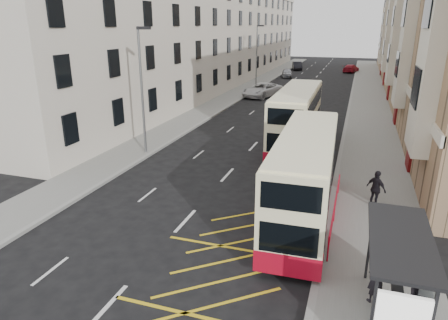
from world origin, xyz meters
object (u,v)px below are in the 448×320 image
(pedestrian_mid, at_px, (420,300))
(bus_shelter, at_px, (405,269))
(street_lamp_far, at_px, (257,53))
(car_silver, at_px, (287,73))
(pedestrian_far, at_px, (376,189))
(car_red, at_px, (351,68))
(double_decker_front, at_px, (304,177))
(car_dark, at_px, (297,66))
(street_lamp_near, at_px, (142,85))
(white_van, at_px, (262,90))
(pedestrian_near, at_px, (376,278))
(double_decker_rear, at_px, (297,119))

(pedestrian_mid, bearing_deg, bus_shelter, -153.53)
(street_lamp_far, relative_size, car_silver, 1.95)
(pedestrian_far, height_order, car_red, pedestrian_far)
(pedestrian_far, distance_m, car_silver, 49.10)
(double_decker_front, xyz_separation_m, pedestrian_mid, (4.07, -5.70, -1.08))
(pedestrian_mid, relative_size, car_dark, 0.34)
(street_lamp_near, relative_size, car_red, 1.68)
(white_van, bearing_deg, pedestrian_far, -45.72)
(bus_shelter, distance_m, street_lamp_far, 44.94)
(pedestrian_near, distance_m, pedestrian_far, 7.23)
(double_decker_front, relative_size, pedestrian_mid, 6.42)
(pedestrian_near, bearing_deg, pedestrian_far, -131.45)
(double_decker_front, bearing_deg, car_silver, 98.77)
(white_van, distance_m, car_silver, 19.28)
(street_lamp_far, bearing_deg, car_silver, 82.49)
(double_decker_rear, relative_size, car_silver, 2.55)
(car_silver, bearing_deg, street_lamp_far, -107.69)
(street_lamp_far, bearing_deg, street_lamp_near, -90.00)
(pedestrian_near, xyz_separation_m, car_silver, (-12.37, 54.70, -0.28))
(street_lamp_far, height_order, pedestrian_far, street_lamp_far)
(street_lamp_far, xyz_separation_m, car_red, (11.44, 23.98, -3.94))
(pedestrian_near, xyz_separation_m, car_dark, (-12.50, 66.33, -0.23))
(pedestrian_mid, bearing_deg, street_lamp_far, 96.09)
(double_decker_rear, relative_size, pedestrian_mid, 6.71)
(white_van, height_order, car_silver, white_van)
(double_decker_rear, distance_m, car_red, 49.51)
(pedestrian_near, bearing_deg, street_lamp_near, -78.68)
(street_lamp_far, bearing_deg, double_decker_rear, -70.08)
(street_lamp_far, height_order, pedestrian_mid, street_lamp_far)
(pedestrian_near, distance_m, white_van, 37.38)
(pedestrian_mid, xyz_separation_m, car_dark, (-13.65, 66.95, -0.18))
(bus_shelter, bearing_deg, car_silver, 103.04)
(pedestrian_mid, xyz_separation_m, pedestrian_far, (-0.98, 7.84, 0.10))
(car_silver, height_order, car_red, car_silver)
(pedestrian_far, bearing_deg, car_dark, -38.82)
(bus_shelter, height_order, pedestrian_near, bus_shelter)
(double_decker_rear, distance_m, car_dark, 51.12)
(bus_shelter, bearing_deg, pedestrian_mid, 40.42)
(double_decker_front, distance_m, double_decker_rear, 10.90)
(street_lamp_near, height_order, car_red, street_lamp_near)
(pedestrian_near, distance_m, car_red, 65.30)
(pedestrian_far, bearing_deg, bus_shelter, 131.77)
(pedestrian_mid, height_order, car_dark, pedestrian_mid)
(street_lamp_near, bearing_deg, car_silver, 87.67)
(white_van, height_order, car_dark, white_van)
(bus_shelter, bearing_deg, white_van, 108.87)
(street_lamp_near, relative_size, white_van, 1.37)
(bus_shelter, distance_m, double_decker_rear, 17.79)
(double_decker_rear, xyz_separation_m, pedestrian_mid, (6.06, -16.42, -1.18))
(pedestrian_near, relative_size, car_dark, 0.37)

